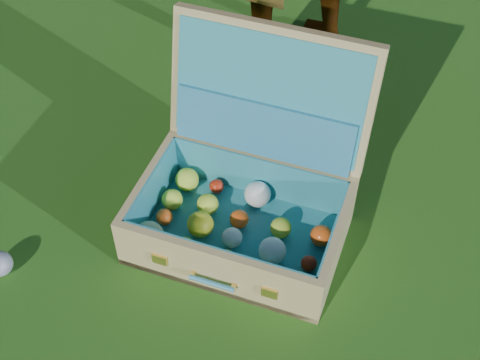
% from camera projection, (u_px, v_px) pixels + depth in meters
% --- Properties ---
extents(ground, '(60.00, 60.00, 0.00)m').
position_uv_depth(ground, '(187.00, 249.00, 1.93)').
color(ground, '#215114').
rests_on(ground, ground).
extents(suitcase, '(0.71, 0.67, 0.55)m').
position_uv_depth(suitcase, '(247.00, 184.00, 1.89)').
color(suitcase, tan).
rests_on(suitcase, ground).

